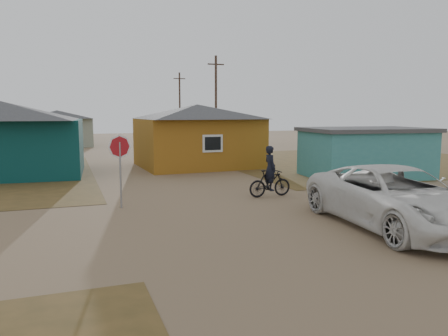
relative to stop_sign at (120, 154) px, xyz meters
The scene contains 12 objects.
ground 5.17m from the stop_sign, 41.91° to the right, with size 120.00×120.00×0.00m, color #81664A.
grass_ne 20.21m from the stop_sign, 29.14° to the left, with size 20.00×18.00×0.00m, color brown.
house_teal 11.42m from the stop_sign, 115.59° to the left, with size 8.93×7.08×4.00m.
house_yellow 12.38m from the stop_sign, 60.65° to the left, with size 7.72×6.76×3.90m.
shed_turquoise 13.49m from the stop_sign, 14.15° to the left, with size 6.71×4.93×2.60m.
house_pale_west 30.89m from the stop_sign, 94.51° to the left, with size 7.04×6.15×3.60m.
house_beige_east 39.22m from the stop_sign, 69.76° to the left, with size 6.95×6.05×3.60m.
utility_pole_near 21.44m from the stop_sign, 61.82° to the left, with size 1.40×0.20×8.00m.
utility_pole_far 36.58m from the stop_sign, 72.35° to the left, with size 1.40×0.20×8.00m.
stop_sign is the anchor object (origin of this frame).
cyclist 6.05m from the stop_sign, ahead, with size 1.85×0.67×2.08m.
vehicle 9.25m from the stop_sign, 36.89° to the right, with size 3.00×6.51×1.81m, color white.
Camera 1 is at (-5.37, -12.49, 3.42)m, focal length 35.00 mm.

